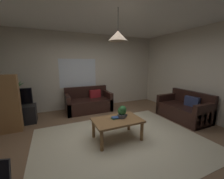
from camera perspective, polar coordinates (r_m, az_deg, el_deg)
name	(u,v)px	position (r m, az deg, el deg)	size (l,w,h in m)	color
floor	(117,137)	(3.40, 2.17, -18.75)	(5.48, 4.95, 0.02)	brown
rug	(121,141)	(3.24, 3.83, -20.10)	(3.56, 2.72, 0.01)	beige
wall_back	(88,71)	(5.33, -9.77, 7.24)	(5.60, 0.06, 2.69)	beige
wall_right	(203,74)	(4.88, 33.12, 5.31)	(0.06, 4.95, 2.69)	beige
ceiling	(118,8)	(3.13, 2.58, 30.09)	(5.48, 4.95, 0.02)	white
window_pane	(78,73)	(5.22, -13.65, 6.47)	(1.30, 0.01, 1.01)	white
couch_under_window	(89,103)	(5.00, -9.49, -5.44)	(1.53, 0.80, 0.82)	black
couch_right_side	(184,110)	(4.75, 27.17, -7.42)	(0.80, 1.39, 0.82)	black
coffee_table	(117,123)	(3.14, 2.15, -13.27)	(1.04, 0.66, 0.46)	olive
book_on_table_0	(114,118)	(3.14, 0.98, -11.62)	(0.13, 0.12, 0.02)	#387247
book_on_table_1	(115,117)	(3.13, 1.27, -11.29)	(0.14, 0.11, 0.02)	#2D4C8C
remote_on_table_0	(126,116)	(3.30, 5.63, -10.55)	(0.05, 0.16, 0.02)	black
potted_plant_on_table	(122,111)	(3.17, 4.12, -8.86)	(0.21, 0.21, 0.27)	#4C4C51
tv_stand	(18,115)	(4.68, -33.90, -8.70)	(0.90, 0.44, 0.50)	black
tv	(15,98)	(4.53, -34.61, -2.75)	(0.79, 0.16, 0.49)	black
potted_palm_corner	(14,102)	(5.07, -34.94, -4.13)	(0.71, 0.78, 1.18)	#4C4C51
bookshelf_corner	(2,104)	(4.17, -38.11, -4.79)	(0.70, 0.31, 1.40)	olive
pendant_lamp	(118,36)	(2.91, 2.42, 20.97)	(0.38, 0.38, 0.61)	black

